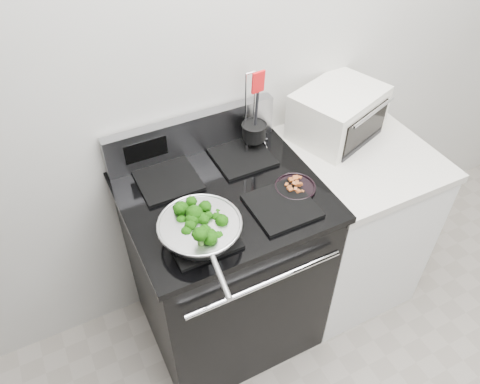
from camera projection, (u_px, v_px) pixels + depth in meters
back_wall at (252, 48)px, 1.90m from camera, size 4.00×0.02×2.70m
gas_range at (225, 265)px, 2.18m from camera, size 0.79×0.69×1.13m
counter at (345, 221)px, 2.42m from camera, size 0.62×0.68×0.92m
skillet at (200, 229)px, 1.65m from camera, size 0.30×0.48×0.07m
broccoli_pile at (200, 225)px, 1.64m from camera, size 0.24×0.24×0.08m
bacon_plate at (295, 185)px, 1.87m from camera, size 0.17×0.17×0.04m
utensil_holder at (254, 135)px, 2.03m from camera, size 0.12×0.12×0.38m
toaster_oven at (338, 113)px, 2.12m from camera, size 0.47×0.41×0.23m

